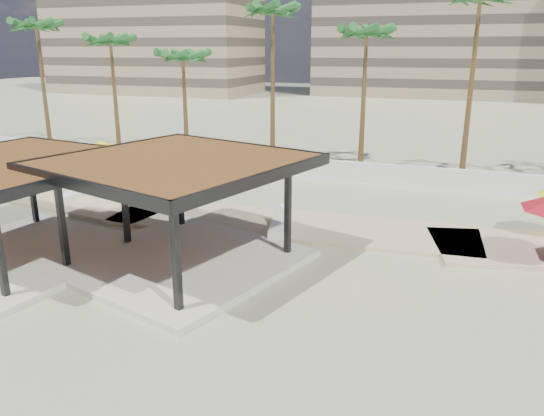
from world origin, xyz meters
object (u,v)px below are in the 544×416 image
at_px(pavilion_central, 178,202).
at_px(lounger_a, 71,195).
at_px(pavilion_west, 16,200).
at_px(lounger_b, 280,226).

bearing_deg(pavilion_central, lounger_a, 166.58).
relative_size(pavilion_central, pavilion_west, 1.14).
height_order(pavilion_central, pavilion_west, pavilion_central).
bearing_deg(pavilion_west, pavilion_central, 22.44).
bearing_deg(lounger_b, pavilion_central, 136.25).
bearing_deg(pavilion_central, lounger_b, 76.15).
relative_size(pavilion_west, lounger_b, 3.52).
xyz_separation_m(pavilion_central, lounger_a, (-9.26, 5.30, -1.99)).
bearing_deg(lounger_a, pavilion_central, -120.80).
distance_m(pavilion_central, lounger_a, 10.85).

